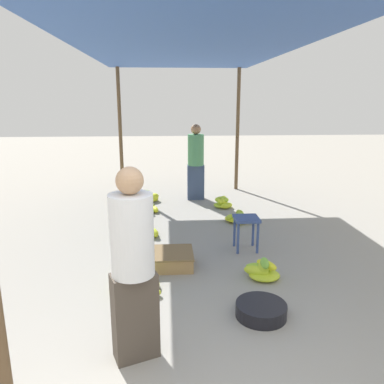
% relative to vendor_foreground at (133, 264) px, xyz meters
% --- Properties ---
extents(canopy_post_back_left, '(0.08, 0.08, 2.74)m').
position_rel_vendor_foreground_xyz_m(canopy_post_back_left, '(-0.75, 5.82, 0.55)').
color(canopy_post_back_left, brown).
rests_on(canopy_post_back_left, ground).
extents(canopy_post_back_right, '(0.08, 0.08, 2.74)m').
position_rel_vendor_foreground_xyz_m(canopy_post_back_right, '(1.90, 5.82, 0.55)').
color(canopy_post_back_right, brown).
rests_on(canopy_post_back_right, ground).
extents(canopy_tarp, '(3.05, 6.88, 0.04)m').
position_rel_vendor_foreground_xyz_m(canopy_tarp, '(0.58, 2.58, 1.94)').
color(canopy_tarp, '#33569E').
rests_on(canopy_tarp, canopy_post_front_left).
extents(vendor_foreground, '(0.43, 0.43, 1.59)m').
position_rel_vendor_foreground_xyz_m(vendor_foreground, '(0.00, 0.00, 0.00)').
color(vendor_foreground, '#4C4238').
rests_on(vendor_foreground, ground).
extents(stool, '(0.34, 0.34, 0.48)m').
position_rel_vendor_foreground_xyz_m(stool, '(1.37, 2.17, -0.45)').
color(stool, '#384C84').
rests_on(stool, ground).
extents(basin_black, '(0.50, 0.50, 0.14)m').
position_rel_vendor_foreground_xyz_m(basin_black, '(1.17, 0.50, -0.76)').
color(basin_black, black).
rests_on(basin_black, ground).
extents(banana_pile_left_0, '(0.57, 0.52, 0.24)m').
position_rel_vendor_foreground_xyz_m(banana_pile_left_0, '(-0.17, 4.09, -0.74)').
color(banana_pile_left_0, yellow).
rests_on(banana_pile_left_0, ground).
extents(banana_pile_left_1, '(0.65, 0.54, 0.24)m').
position_rel_vendor_foreground_xyz_m(banana_pile_left_1, '(-0.15, 2.77, -0.75)').
color(banana_pile_left_1, '#C1D12A').
rests_on(banana_pile_left_1, ground).
extents(banana_pile_left_2, '(0.53, 0.46, 0.24)m').
position_rel_vendor_foreground_xyz_m(banana_pile_left_2, '(-0.14, 4.84, -0.74)').
color(banana_pile_left_2, '#CBD528').
rests_on(banana_pile_left_2, ground).
extents(banana_pile_left_3, '(0.58, 0.55, 0.27)m').
position_rel_vendor_foreground_xyz_m(banana_pile_left_3, '(-0.10, 1.13, -0.74)').
color(banana_pile_left_3, '#C8D428').
rests_on(banana_pile_left_3, ground).
extents(banana_pile_right_0, '(0.44, 0.36, 0.25)m').
position_rel_vendor_foreground_xyz_m(banana_pile_right_0, '(1.39, 1.29, -0.72)').
color(banana_pile_right_0, yellow).
rests_on(banana_pile_right_0, ground).
extents(banana_pile_right_1, '(0.38, 0.41, 0.23)m').
position_rel_vendor_foreground_xyz_m(banana_pile_right_1, '(1.36, 4.27, -0.73)').
color(banana_pile_right_1, '#BED02A').
rests_on(banana_pile_right_1, ground).
extents(banana_pile_right_2, '(0.54, 0.59, 0.18)m').
position_rel_vendor_foreground_xyz_m(banana_pile_right_2, '(1.53, 3.40, -0.76)').
color(banana_pile_right_2, '#B3CC2C').
rests_on(banana_pile_right_2, ground).
extents(crate_near, '(0.54, 0.54, 0.19)m').
position_rel_vendor_foreground_xyz_m(crate_near, '(0.32, 1.70, -0.73)').
color(crate_near, '#9E7A4C').
rests_on(crate_near, ground).
extents(shopper_walking_mid, '(0.35, 0.34, 1.57)m').
position_rel_vendor_foreground_xyz_m(shopper_walking_mid, '(0.88, 4.97, -0.01)').
color(shopper_walking_mid, '#384766').
rests_on(shopper_walking_mid, ground).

